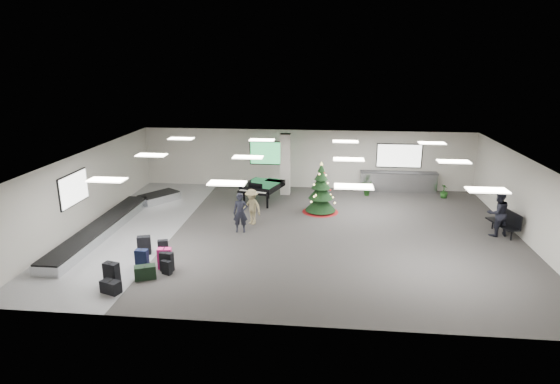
# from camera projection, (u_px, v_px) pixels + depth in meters

# --- Properties ---
(ground) EXTENTS (18.00, 18.00, 0.00)m
(ground) POSITION_uv_depth(u_px,v_px,m) (297.00, 232.00, 19.40)
(ground) COLOR #393634
(ground) RESTS_ON ground
(room_envelope) EXTENTS (18.02, 14.02, 3.21)m
(room_envelope) POSITION_uv_depth(u_px,v_px,m) (289.00, 174.00, 19.42)
(room_envelope) COLOR beige
(room_envelope) RESTS_ON ground
(baggage_carousel) EXTENTS (2.28, 9.71, 0.43)m
(baggage_carousel) POSITION_uv_depth(u_px,v_px,m) (114.00, 222.00, 20.02)
(baggage_carousel) COLOR silver
(baggage_carousel) RESTS_ON ground
(service_counter) EXTENTS (4.05, 0.65, 1.08)m
(service_counter) POSITION_uv_depth(u_px,v_px,m) (398.00, 182.00, 25.11)
(service_counter) COLOR silver
(service_counter) RESTS_ON ground
(suitcase_0) EXTENTS (0.54, 0.39, 0.78)m
(suitcase_0) POSITION_uv_depth(u_px,v_px,m) (112.00, 274.00, 14.85)
(suitcase_0) COLOR black
(suitcase_0) RESTS_ON ground
(suitcase_1) EXTENTS (0.47, 0.31, 0.70)m
(suitcase_1) POSITION_uv_depth(u_px,v_px,m) (167.00, 262.00, 15.83)
(suitcase_1) COLOR black
(suitcase_1) RESTS_ON ground
(pink_suitcase) EXTENTS (0.49, 0.32, 0.75)m
(pink_suitcase) POSITION_uv_depth(u_px,v_px,m) (165.00, 258.00, 16.02)
(pink_suitcase) COLOR #DC1C74
(pink_suitcase) RESTS_ON ground
(suitcase_3) EXTENTS (0.41, 0.29, 0.57)m
(suitcase_3) POSITION_uv_depth(u_px,v_px,m) (163.00, 247.00, 17.19)
(suitcase_3) COLOR black
(suitcase_3) RESTS_ON ground
(navy_suitcase) EXTENTS (0.43, 0.25, 0.67)m
(navy_suitcase) POSITION_uv_depth(u_px,v_px,m) (142.00, 259.00, 16.09)
(navy_suitcase) COLOR black
(navy_suitcase) RESTS_ON ground
(green_duffel) EXTENTS (0.76, 0.59, 0.48)m
(green_duffel) POSITION_uv_depth(u_px,v_px,m) (145.00, 272.00, 15.30)
(green_duffel) COLOR black
(green_duffel) RESTS_ON ground
(suitcase_7) EXTENTS (0.38, 0.29, 0.50)m
(suitcase_7) POSITION_uv_depth(u_px,v_px,m) (167.00, 267.00, 15.62)
(suitcase_7) COLOR black
(suitcase_7) RESTS_ON ground
(suitcase_8) EXTENTS (0.53, 0.39, 0.72)m
(suitcase_8) POSITION_uv_depth(u_px,v_px,m) (144.00, 245.00, 17.18)
(suitcase_8) COLOR black
(suitcase_8) RESTS_ON ground
(black_duffel) EXTENTS (0.69, 0.52, 0.42)m
(black_duffel) POSITION_uv_depth(u_px,v_px,m) (111.00, 287.00, 14.39)
(black_duffel) COLOR black
(black_duffel) RESTS_ON ground
(christmas_tree) EXTENTS (1.70, 1.70, 2.42)m
(christmas_tree) POSITION_uv_depth(u_px,v_px,m) (321.00, 195.00, 21.71)
(christmas_tree) COLOR maroon
(christmas_tree) RESTS_ON ground
(grand_piano) EXTENTS (2.13, 2.46, 1.19)m
(grand_piano) POSITION_uv_depth(u_px,v_px,m) (261.00, 186.00, 23.07)
(grand_piano) COLOR black
(grand_piano) RESTS_ON ground
(bench) EXTENTS (0.92, 1.71, 1.03)m
(bench) POSITION_uv_depth(u_px,v_px,m) (506.00, 221.00, 19.00)
(bench) COLOR black
(bench) RESTS_ON ground
(traveler_a) EXTENTS (0.64, 0.46, 1.66)m
(traveler_a) POSITION_uv_depth(u_px,v_px,m) (240.00, 213.00, 19.23)
(traveler_a) COLOR black
(traveler_a) RESTS_ON ground
(traveler_b) EXTENTS (1.16, 1.04, 1.56)m
(traveler_b) POSITION_uv_depth(u_px,v_px,m) (252.00, 207.00, 20.17)
(traveler_b) COLOR #8D7E57
(traveler_b) RESTS_ON ground
(traveler_bench) EXTENTS (1.11, 0.97, 1.92)m
(traveler_bench) POSITION_uv_depth(u_px,v_px,m) (498.00, 213.00, 18.80)
(traveler_bench) COLOR black
(traveler_bench) RESTS_ON ground
(potted_plant_left) EXTENTS (0.55, 0.51, 0.79)m
(potted_plant_left) POSITION_uv_depth(u_px,v_px,m) (368.00, 188.00, 24.41)
(potted_plant_left) COLOR #164719
(potted_plant_left) RESTS_ON ground
(potted_plant_right) EXTENTS (0.54, 0.54, 0.71)m
(potted_plant_right) POSITION_uv_depth(u_px,v_px,m) (444.00, 191.00, 24.01)
(potted_plant_right) COLOR #164719
(potted_plant_right) RESTS_ON ground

